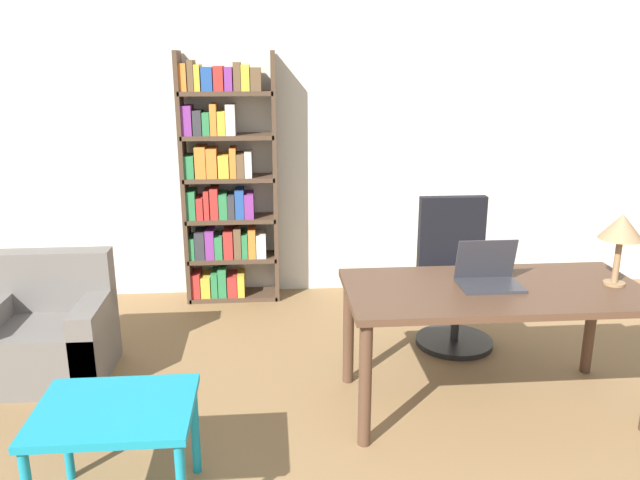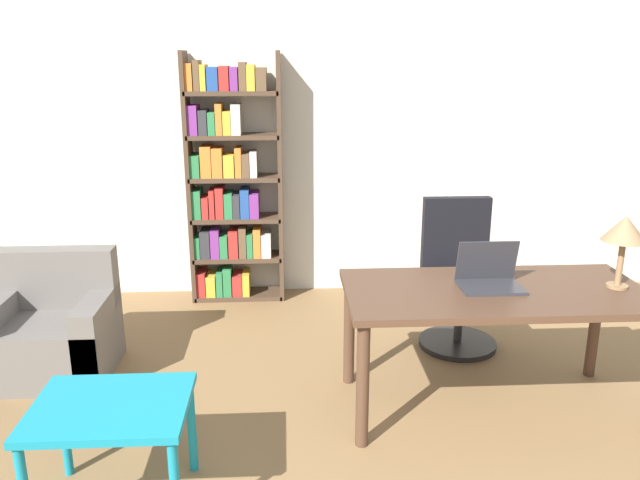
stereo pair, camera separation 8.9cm
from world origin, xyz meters
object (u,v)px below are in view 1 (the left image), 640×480
Objects in this scene: armchair at (47,336)px; desk at (494,303)px; laptop at (488,276)px; bookshelf at (224,186)px; office_chair at (455,280)px; table_lamp at (621,229)px; side_table_blue at (116,422)px.

desk is at bearing -12.34° from armchair.
laptop is 2.49m from bookshelf.
office_chair is (0.05, 0.91, -0.18)m from desk.
desk is at bearing -92.92° from office_chair.
bookshelf is at bearing 50.36° from armchair.
desk is 2.84m from armchair.
laptop is 0.33× the size of office_chair.
desk is 0.83m from table_lamp.
bookshelf is at bearing 131.02° from laptop.
armchair is 0.38× the size of bookshelf.
desk is 2.17× the size of armchair.
desk is at bearing -49.10° from bookshelf.
laptop is at bearing 22.16° from side_table_blue.
armchair is at bearing -173.78° from office_chair.
laptop reaches higher than armchair.
table_lamp is 2.87m from side_table_blue.
side_table_blue is (-2.04, -1.66, -0.02)m from office_chair.
armchair is (-2.80, -0.30, -0.20)m from office_chair.
table_lamp is (0.74, -0.05, 0.28)m from laptop.
side_table_blue is 0.33× the size of bookshelf.
armchair reaches higher than side_table_blue.
desk is 4.90× the size of laptop.
laptop is 0.79m from table_lamp.
table_lamp is at bearing -0.74° from desk.
laptop is 0.17× the size of bookshelf.
side_table_blue is at bearing -164.54° from table_lamp.
laptop is 0.93m from office_chair.
laptop is at bearing -95.08° from office_chair.
laptop is 2.83m from armchair.
side_table_blue is (-1.96, -0.80, -0.35)m from laptop.
laptop is 0.51× the size of side_table_blue.
office_chair is 2.05m from bookshelf.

